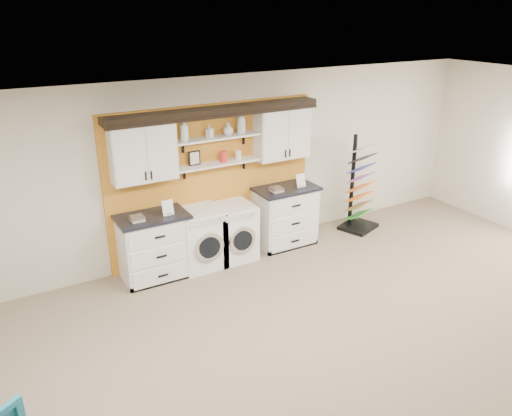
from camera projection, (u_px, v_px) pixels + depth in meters
floor at (387, 406)px, 4.99m from camera, size 10.00×10.00×0.00m
ceiling at (421, 131)px, 3.94m from camera, size 10.00×10.00×0.00m
wall_back at (212, 168)px, 7.69m from camera, size 10.00×0.00×10.00m
accent_panel at (214, 181)px, 7.73m from camera, size 3.40×0.07×2.40m
upper_cabinet_left at (143, 151)px, 6.82m from camera, size 0.90×0.35×0.84m
upper_cabinet_right at (282, 132)px, 7.86m from camera, size 0.90×0.35×0.84m
shelf_lower at (218, 164)px, 7.48m from camera, size 1.32×0.28×0.03m
shelf_upper at (217, 138)px, 7.33m from camera, size 1.32×0.28×0.03m
crown_molding at (216, 110)px, 7.19m from camera, size 3.30×0.41×0.13m
picture_frame at (194, 158)px, 7.31m from camera, size 0.18×0.02×0.22m
canister_red at (223, 157)px, 7.49m from camera, size 0.11×0.11×0.16m
canister_cream at (238, 155)px, 7.61m from camera, size 0.10×0.10×0.14m
base_cabinet_left at (154, 247)px, 7.22m from camera, size 1.00×0.66×0.98m
base_cabinet_right at (285, 216)px, 8.26m from camera, size 1.02×0.66×1.00m
washer at (200, 238)px, 7.56m from camera, size 0.66×0.71×0.92m
dryer at (232, 231)px, 7.82m from camera, size 0.63×0.71×0.89m
sample_rack at (359, 200)px, 8.83m from camera, size 0.76×0.69×1.70m
soap_bottle_a at (184, 130)px, 7.03m from camera, size 0.16×0.16×0.32m
soap_bottle_b at (210, 131)px, 7.23m from camera, size 0.12×0.12×0.19m
soap_bottle_c at (228, 129)px, 7.37m from camera, size 0.20×0.20×0.19m
soap_bottle_d at (241, 122)px, 7.45m from camera, size 0.18×0.18×0.34m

